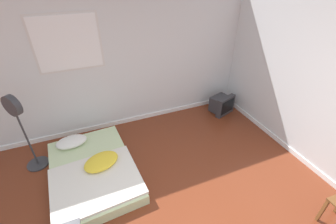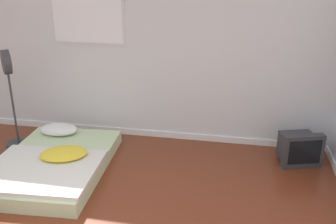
% 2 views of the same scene
% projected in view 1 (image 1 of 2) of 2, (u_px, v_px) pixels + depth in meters
% --- Properties ---
extents(wall_back, '(7.22, 0.08, 2.60)m').
position_uv_depth(wall_back, '(125.00, 64.00, 4.20)').
color(wall_back, silver).
rests_on(wall_back, ground_plane).
extents(mattress_bed, '(1.35, 1.89, 0.31)m').
position_uv_depth(mattress_bed, '(92.00, 170.00, 3.58)').
color(mattress_bed, beige).
rests_on(mattress_bed, ground_plane).
extents(crt_tv, '(0.54, 0.49, 0.43)m').
position_uv_depth(crt_tv, '(222.00, 104.00, 5.07)').
color(crt_tv, '#333338').
rests_on(crt_tv, ground_plane).
extents(standing_fan, '(0.35, 0.35, 1.34)m').
position_uv_depth(standing_fan, '(20.00, 123.00, 3.34)').
color(standing_fan, '#333338').
rests_on(standing_fan, ground_plane).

